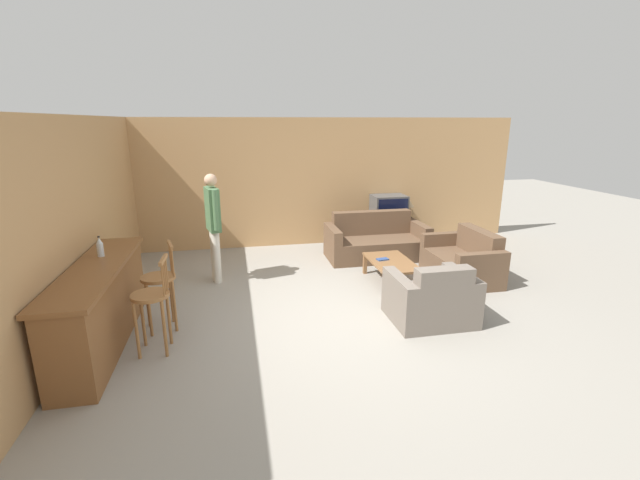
# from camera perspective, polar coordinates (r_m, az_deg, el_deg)

# --- Properties ---
(ground_plane) EXTENTS (24.00, 24.00, 0.00)m
(ground_plane) POSITION_cam_1_polar(r_m,az_deg,el_deg) (5.77, 2.98, -10.39)
(ground_plane) COLOR gray
(wall_back) EXTENTS (9.40, 0.08, 2.60)m
(wall_back) POSITION_cam_1_polar(r_m,az_deg,el_deg) (8.88, -2.87, 7.61)
(wall_back) COLOR tan
(wall_back) RESTS_ON ground_plane
(wall_left) EXTENTS (0.08, 8.68, 2.60)m
(wall_left) POSITION_cam_1_polar(r_m,az_deg,el_deg) (6.75, -27.73, 3.31)
(wall_left) COLOR tan
(wall_left) RESTS_ON ground_plane
(bar_counter) EXTENTS (0.55, 2.48, 0.95)m
(bar_counter) POSITION_cam_1_polar(r_m,az_deg,el_deg) (5.58, -27.17, -7.74)
(bar_counter) COLOR brown
(bar_counter) RESTS_ON ground_plane
(bar_chair_near) EXTENTS (0.43, 0.43, 1.10)m
(bar_chair_near) POSITION_cam_1_polar(r_m,az_deg,el_deg) (5.11, -21.46, -7.69)
(bar_chair_near) COLOR #996638
(bar_chair_near) RESTS_ON ground_plane
(bar_chair_mid) EXTENTS (0.50, 0.50, 1.10)m
(bar_chair_mid) POSITION_cam_1_polar(r_m,az_deg,el_deg) (5.62, -20.55, -5.48)
(bar_chair_mid) COLOR #996638
(bar_chair_mid) RESTS_ON ground_plane
(couch_far) EXTENTS (1.86, 0.90, 0.84)m
(couch_far) POSITION_cam_1_polar(r_m,az_deg,el_deg) (8.23, 7.40, -0.28)
(couch_far) COLOR brown
(couch_far) RESTS_ON ground_plane
(armchair_near) EXTENTS (1.03, 0.86, 0.82)m
(armchair_near) POSITION_cam_1_polar(r_m,az_deg,el_deg) (5.76, 14.68, -7.73)
(armchair_near) COLOR #70665B
(armchair_near) RESTS_ON ground_plane
(loveseat_right) EXTENTS (0.83, 1.38, 0.81)m
(loveseat_right) POSITION_cam_1_polar(r_m,az_deg,el_deg) (7.47, 18.57, -2.67)
(loveseat_right) COLOR brown
(loveseat_right) RESTS_ON ground_plane
(coffee_table) EXTENTS (0.64, 1.09, 0.37)m
(coffee_table) POSITION_cam_1_polar(r_m,az_deg,el_deg) (6.94, 9.51, -3.16)
(coffee_table) COLOR brown
(coffee_table) RESTS_ON ground_plane
(tv_unit) EXTENTS (1.16, 0.46, 0.51)m
(tv_unit) POSITION_cam_1_polar(r_m,az_deg,el_deg) (9.26, 9.01, 1.18)
(tv_unit) COLOR #2D2319
(tv_unit) RESTS_ON ground_plane
(tv) EXTENTS (0.70, 0.52, 0.52)m
(tv) POSITION_cam_1_polar(r_m,az_deg,el_deg) (9.14, 9.15, 4.31)
(tv) COLOR #4C4C4C
(tv) RESTS_ON tv_unit
(bottle) EXTENTS (0.08, 0.08, 0.25)m
(bottle) POSITION_cam_1_polar(r_m,az_deg,el_deg) (5.76, -27.28, -0.86)
(bottle) COLOR silver
(bottle) RESTS_ON bar_counter
(book_on_table) EXTENTS (0.20, 0.14, 0.02)m
(book_on_table) POSITION_cam_1_polar(r_m,az_deg,el_deg) (6.97, 8.34, -2.55)
(book_on_table) COLOR navy
(book_on_table) RESTS_ON coffee_table
(table_lamp) EXTENTS (0.29, 0.29, 0.47)m
(table_lamp) POSITION_cam_1_polar(r_m,az_deg,el_deg) (9.28, 11.57, 4.92)
(table_lamp) COLOR brown
(table_lamp) RESTS_ON tv_unit
(person_by_window) EXTENTS (0.26, 0.52, 1.75)m
(person_by_window) POSITION_cam_1_polar(r_m,az_deg,el_deg) (6.94, -14.03, 2.42)
(person_by_window) COLOR silver
(person_by_window) RESTS_ON ground_plane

